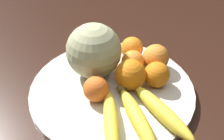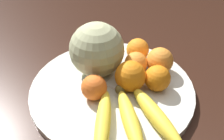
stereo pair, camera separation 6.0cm
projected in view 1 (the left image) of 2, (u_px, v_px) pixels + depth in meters
name	position (u px, v px, depth m)	size (l,w,h in m)	color
kitchen_table	(102.00, 125.00, 0.66)	(1.58, 1.12, 0.71)	black
fruit_bowl	(112.00, 89.00, 0.64)	(0.40, 0.40, 0.02)	silver
melon	(94.00, 51.00, 0.63)	(0.14, 0.14, 0.14)	#B2B789
banana_bunch	(138.00, 117.00, 0.53)	(0.22, 0.19, 0.03)	brown
orange_front_left	(156.00, 57.00, 0.67)	(0.07, 0.07, 0.07)	orange
orange_front_right	(157.00, 75.00, 0.62)	(0.06, 0.06, 0.06)	orange
orange_mid_center	(132.00, 48.00, 0.71)	(0.06, 0.06, 0.06)	orange
orange_back_left	(130.00, 75.00, 0.61)	(0.07, 0.07, 0.07)	orange
orange_back_right	(96.00, 88.00, 0.59)	(0.06, 0.06, 0.06)	orange
orange_top_small	(133.00, 62.00, 0.67)	(0.06, 0.06, 0.06)	orange
produce_tag	(117.00, 78.00, 0.66)	(0.08, 0.06, 0.00)	white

